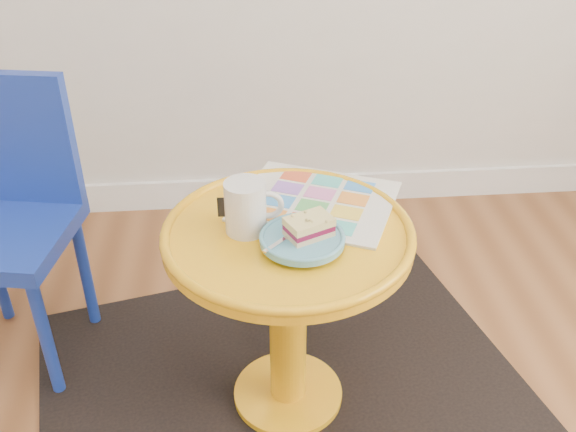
{
  "coord_description": "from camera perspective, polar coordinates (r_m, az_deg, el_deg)",
  "views": [
    {
      "loc": [
        0.06,
        -0.26,
        1.37
      ],
      "look_at": [
        0.17,
        0.96,
        0.59
      ],
      "focal_mm": 40.0,
      "sensor_mm": 36.0,
      "label": 1
    }
  ],
  "objects": [
    {
      "name": "mug",
      "position": [
        1.44,
        -3.7,
        0.92
      ],
      "size": [
        0.13,
        0.09,
        0.12
      ],
      "rotation": [
        0.0,
        0.0,
        -0.08
      ],
      "color": "silver",
      "rests_on": "side_table"
    },
    {
      "name": "rug",
      "position": [
        1.83,
        0.0,
        -15.68
      ],
      "size": [
        1.52,
        1.37,
        0.01
      ],
      "primitive_type": "cube",
      "rotation": [
        0.0,
        0.0,
        0.23
      ],
      "color": "black",
      "rests_on": "ground"
    },
    {
      "name": "newspaper",
      "position": [
        1.58,
        2.51,
        1.33
      ],
      "size": [
        0.46,
        0.43,
        0.01
      ],
      "primitive_type": "cube",
      "rotation": [
        0.0,
        0.0,
        -0.42
      ],
      "color": "silver",
      "rests_on": "side_table"
    },
    {
      "name": "cake_slice",
      "position": [
        1.4,
        1.88,
        -0.95
      ],
      "size": [
        0.12,
        0.1,
        0.04
      ],
      "rotation": [
        0.0,
        0.0,
        0.44
      ],
      "color": "#D3BC8C",
      "rests_on": "plate"
    },
    {
      "name": "fork",
      "position": [
        1.4,
        0.04,
        -1.84
      ],
      "size": [
        0.11,
        0.11,
        0.0
      ],
      "rotation": [
        0.0,
        0.0,
        -0.79
      ],
      "color": "silver",
      "rests_on": "plate"
    },
    {
      "name": "chair",
      "position": [
        1.88,
        -23.77,
        0.72
      ],
      "size": [
        0.42,
        0.42,
        0.81
      ],
      "rotation": [
        0.0,
        0.0,
        -0.18
      ],
      "color": "#1833A1",
      "rests_on": "ground"
    },
    {
      "name": "plate",
      "position": [
        1.41,
        1.27,
        -2.1
      ],
      "size": [
        0.19,
        0.19,
        0.02
      ],
      "color": "#589FBA",
      "rests_on": "newspaper"
    },
    {
      "name": "side_table",
      "position": [
        1.56,
        -0.0,
        -6.04
      ],
      "size": [
        0.58,
        0.58,
        0.55
      ],
      "color": "#F1A614",
      "rests_on": "ground"
    }
  ]
}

